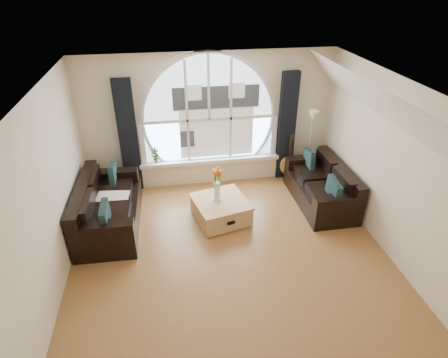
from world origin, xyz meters
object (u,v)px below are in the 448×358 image
Objects in this scene: sofa_left at (109,207)px; sofa_right at (321,185)px; vase_flowers at (217,180)px; guitar at (289,156)px; coffee_chest at (221,209)px; floor_lamp at (309,148)px; potted_plant at (155,155)px.

sofa_right is (3.94, 0.12, 0.00)m from sofa_left.
vase_flowers reaches higher than guitar.
floor_lamp is (1.99, 1.04, 0.58)m from coffee_chest.
coffee_chest is 0.86× the size of guitar.
sofa_left is at bearing 177.71° from vase_flowers.
sofa_right is at bearing -20.32° from potted_plant.
floor_lamp is at bearing 25.56° from vase_flowers.
coffee_chest is at bearing -2.40° from sofa_left.
floor_lamp is 3.14m from potted_plant.
potted_plant reaches higher than sofa_right.
potted_plant is at bearing 173.30° from floor_lamp.
potted_plant is (-1.13, 1.41, 0.49)m from coffee_chest.
guitar is at bearing 19.29° from sofa_left.
sofa_left is 4.07m from floor_lamp.
potted_plant is (-3.12, 1.15, 0.31)m from sofa_right.
vase_flowers is (-0.06, 0.06, 0.57)m from coffee_chest.
coffee_chest is 0.58m from vase_flowers.
floor_lamp reaches higher than coffee_chest.
guitar is (1.73, 1.24, -0.27)m from vase_flowers.
coffee_chest is at bearing -42.66° from vase_flowers.
coffee_chest is (1.96, -0.13, -0.18)m from sofa_left.
guitar is (-0.32, 1.05, 0.13)m from sofa_right.
coffee_chest is 2.85× the size of potted_plant.
floor_lamp is (3.95, 0.91, 0.40)m from sofa_left.
sofa_right is at bearing -70.83° from guitar.
floor_lamp is 4.98× the size of potted_plant.
sofa_left is 1.97m from coffee_chest.
guitar is at bearing 24.10° from coffee_chest.
floor_lamp is (2.06, 0.98, 0.00)m from vase_flowers.
sofa_right is 2.55× the size of vase_flowers.
sofa_left is 1.55m from potted_plant.
vase_flowers is at bearing -142.03° from guitar.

